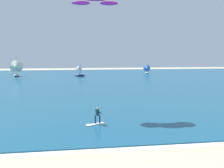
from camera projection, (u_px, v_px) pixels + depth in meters
The scene contains 7 objects.
ocean at pixel (95, 81), 62.33m from camera, with size 160.00×90.00×0.10m, color navy.
shoreline_foam at pixel (122, 147), 18.01m from camera, with size 87.14×1.60×0.01m, color white.
kitesurfer at pixel (96, 118), 23.50m from camera, with size 2.01×1.31×1.67m.
kite at pixel (95, 1), 27.96m from camera, with size 5.55×2.19×0.82m.
sailboat_trailing at pixel (147, 69), 85.88m from camera, with size 2.67×3.06×3.45m.
sailboat_near_shore at pixel (78, 70), 74.34m from camera, with size 3.71×3.31×4.17m.
sailboat_heeled_over at pixel (16, 68), 73.72m from camera, with size 4.08×4.80×5.58m.
Camera 1 is at (-4.27, -11.43, 6.91)m, focal length 38.64 mm.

